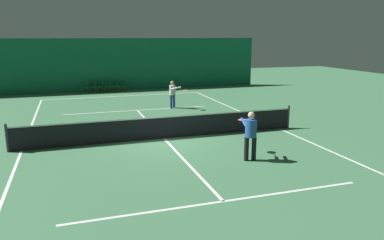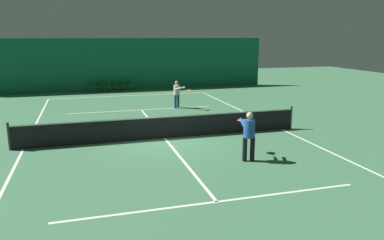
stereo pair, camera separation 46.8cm
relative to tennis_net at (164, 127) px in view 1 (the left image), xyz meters
The scene contains 17 objects.
ground_plane 0.51m from the tennis_net, ahead, with size 60.00×60.00×0.00m, color #3D704C.
backdrop_curtain 14.95m from the tennis_net, 90.00° to the left, with size 23.00×0.12×4.02m.
court_line_baseline_far 11.91m from the tennis_net, 90.00° to the left, with size 11.00×0.10×0.00m.
court_line_service_far 6.42m from the tennis_net, 90.00° to the left, with size 8.25×0.10×0.00m.
court_line_service_near 6.42m from the tennis_net, 90.00° to the right, with size 8.25×0.10×0.00m.
court_line_sideline_left 5.52m from the tennis_net, behind, with size 0.10×23.80×0.00m.
court_line_sideline_right 5.52m from the tennis_net, ahead, with size 0.10×23.80×0.00m.
court_line_centre 0.51m from the tennis_net, ahead, with size 0.10×12.80×0.00m.
tennis_net is the anchor object (origin of this frame).
player_near 4.22m from the tennis_net, 58.97° to the right, with size 0.56×1.41×1.72m.
player_far 6.80m from the tennis_net, 71.44° to the left, with size 1.04×1.29×1.61m.
courtside_chair_0 14.54m from the tennis_net, 99.81° to the left, with size 0.44×0.44×0.84m.
courtside_chair_1 14.46m from the tennis_net, 97.65° to the left, with size 0.44×0.44×0.84m.
courtside_chair_2 14.39m from the tennis_net, 95.46° to the left, with size 0.44×0.44×0.84m.
courtside_chair_3 14.35m from the tennis_net, 93.25° to the left, with size 0.44×0.44×0.84m.
courtside_chair_4 14.33m from the tennis_net, 91.04° to the left, with size 0.44×0.44×0.84m.
courtside_chair_5 14.33m from the tennis_net, 88.82° to the left, with size 0.44×0.44×0.84m.
Camera 1 is at (-3.59, -14.74, 4.23)m, focal length 35.00 mm.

